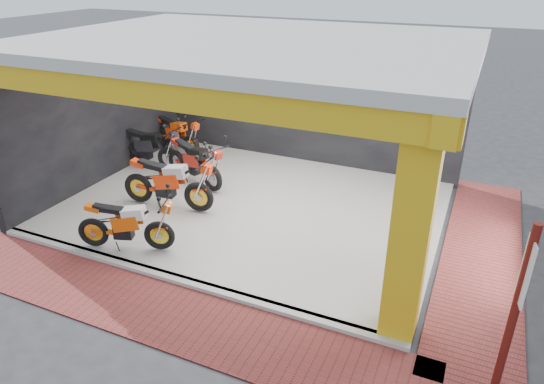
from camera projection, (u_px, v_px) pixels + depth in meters
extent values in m
plane|color=#2D2D30|center=(206.00, 252.00, 9.24)|extent=(80.00, 80.00, 0.00)
cube|color=silver|center=(253.00, 206.00, 10.86)|extent=(8.00, 6.00, 0.10)
cube|color=beige|center=(250.00, 43.00, 9.33)|extent=(8.40, 6.40, 0.20)
cube|color=black|center=(304.00, 99.00, 12.68)|extent=(8.20, 0.20, 3.50)
cube|color=black|center=(99.00, 112.00, 11.64)|extent=(0.20, 6.20, 3.50)
cube|color=gold|center=(411.00, 232.00, 6.48)|extent=(0.50, 0.50, 3.50)
cube|color=gold|center=(157.00, 93.00, 6.99)|extent=(8.40, 0.30, 0.40)
cube|color=gold|center=(467.00, 77.00, 7.98)|extent=(0.30, 6.40, 0.40)
cube|color=silver|center=(176.00, 279.00, 8.38)|extent=(8.00, 0.20, 0.10)
cube|color=maroon|center=(148.00, 307.00, 7.75)|extent=(9.00, 1.40, 0.03)
cube|color=maroon|center=(482.00, 256.00, 9.10)|extent=(1.40, 7.00, 0.03)
cylinder|color=maroon|center=(513.00, 319.00, 5.63)|extent=(0.10, 0.10, 2.53)
cube|color=white|center=(526.00, 272.00, 5.35)|extent=(0.08, 0.35, 0.81)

